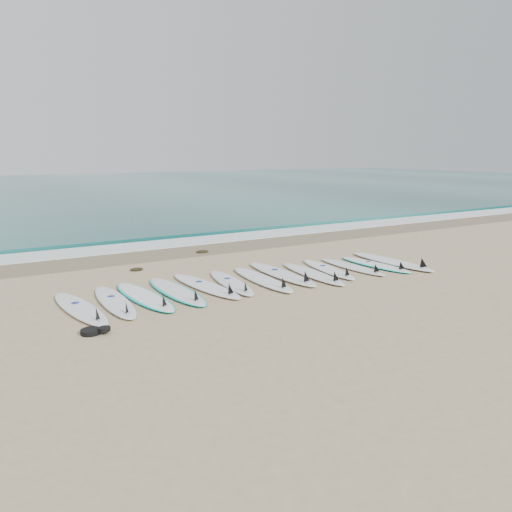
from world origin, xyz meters
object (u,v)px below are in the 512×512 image
surfboard_0 (81,309)px  leash_coil (94,331)px  surfboard_12 (393,261)px  surfboard_6 (263,279)px

surfboard_0 → leash_coil: 1.32m
surfboard_0 → surfboard_12: 7.99m
surfboard_6 → leash_coil: (-4.11, -1.42, -0.01)m
surfboard_6 → surfboard_0: bearing=-176.2°
surfboard_0 → surfboard_12: size_ratio=0.92×
surfboard_0 → leash_coil: size_ratio=5.65×
surfboard_12 → leash_coil: size_ratio=6.15×
surfboard_0 → leash_coil: (-0.07, -1.32, -0.01)m
leash_coil → surfboard_12: bearing=8.9°
surfboard_6 → leash_coil: surfboard_6 is taller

